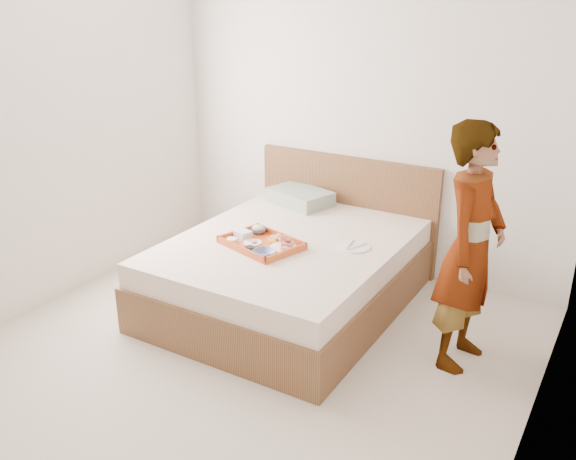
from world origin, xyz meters
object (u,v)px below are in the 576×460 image
at_px(bed, 289,272).
at_px(dinner_plate, 354,247).
at_px(person, 471,248).
at_px(tray, 261,243).

relative_size(bed, dinner_plate, 8.73).
bearing_deg(person, bed, 91.86).
relative_size(bed, person, 1.27).
distance_m(tray, dinner_plate, 0.67).
bearing_deg(person, dinner_plate, 82.90).
xyz_separation_m(bed, person, (1.34, -0.09, 0.52)).
bearing_deg(bed, dinner_plate, 12.69).
height_order(dinner_plate, person, person).
relative_size(tray, dinner_plate, 2.40).
distance_m(bed, person, 1.44).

